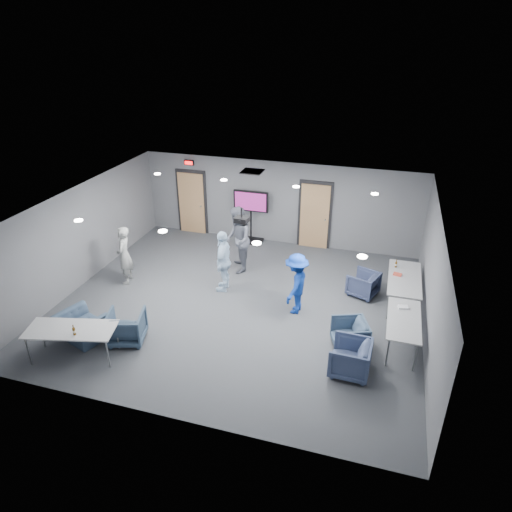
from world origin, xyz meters
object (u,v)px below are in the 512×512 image
(chair_right_a, at_px, (363,284))
(table_front_left, at_px, (71,330))
(person_a, at_px, (124,255))
(projector, at_px, (242,220))
(table_right_a, at_px, (405,279))
(chair_right_c, at_px, (350,358))
(person_c, at_px, (224,261))
(table_right_b, at_px, (404,321))
(person_d, at_px, (296,284))
(chair_front_a, at_px, (126,327))
(chair_front_b, at_px, (82,327))
(person_b, at_px, (237,240))
(tv_stand, at_px, (251,214))
(bottle_right, at_px, (396,264))
(bottle_front, at_px, (74,331))
(chair_right_b, at_px, (350,335))

(chair_right_a, xyz_separation_m, table_front_left, (-5.73, -4.38, 0.36))
(person_a, xyz_separation_m, projector, (3.49, -0.31, 1.58))
(table_right_a, bearing_deg, chair_right_c, 162.06)
(person_c, distance_m, table_right_b, 4.79)
(person_d, relative_size, projector, 4.48)
(person_a, distance_m, chair_front_a, 2.80)
(person_c, relative_size, table_right_b, 1.01)
(chair_front_b, bearing_deg, person_b, -100.17)
(chair_front_a, bearing_deg, table_front_left, 30.06)
(person_d, relative_size, chair_right_a, 2.18)
(chair_front_b, height_order, tv_stand, tv_stand)
(chair_front_a, distance_m, table_right_a, 6.89)
(bottle_right, bearing_deg, chair_front_a, -145.24)
(bottle_right, bearing_deg, bottle_front, -141.78)
(person_b, bearing_deg, person_c, -21.75)
(person_b, relative_size, person_d, 1.23)
(chair_right_b, distance_m, bottle_front, 5.86)
(chair_right_a, bearing_deg, chair_right_c, 20.49)
(table_front_left, relative_size, bottle_right, 8.85)
(table_front_left, relative_size, bottle_front, 8.26)
(chair_right_b, bearing_deg, tv_stand, -162.63)
(person_d, distance_m, chair_front_b, 5.09)
(chair_right_c, relative_size, table_right_a, 0.42)
(table_right_a, xyz_separation_m, projector, (-3.87, -1.39, 1.72))
(tv_stand, distance_m, projector, 4.21)
(person_b, bearing_deg, table_front_left, -45.39)
(person_c, height_order, table_front_left, person_c)
(table_right_b, height_order, tv_stand, tv_stand)
(chair_right_a, relative_size, table_right_b, 0.43)
(chair_front_a, distance_m, table_right_b, 6.16)
(table_right_a, bearing_deg, chair_right_a, 84.45)
(chair_right_b, distance_m, bottle_right, 2.94)
(chair_front_a, relative_size, bottle_right, 3.61)
(bottle_front, relative_size, projector, 0.68)
(chair_right_a, xyz_separation_m, bottle_right, (0.77, 0.42, 0.48))
(table_front_left, xyz_separation_m, bottle_right, (6.49, 4.80, 0.13))
(chair_right_c, bearing_deg, person_d, -138.72)
(table_right_b, bearing_deg, projector, 82.43)
(table_right_b, bearing_deg, person_c, 75.20)
(table_right_b, distance_m, bottle_right, 2.43)
(chair_right_c, bearing_deg, chair_front_a, -83.68)
(chair_right_b, xyz_separation_m, bottle_front, (-5.42, -2.18, 0.48))
(chair_front_b, relative_size, tv_stand, 0.57)
(person_d, distance_m, chair_right_b, 1.86)
(chair_right_a, bearing_deg, table_right_b, 47.19)
(person_d, distance_m, bottle_front, 5.12)
(chair_right_a, bearing_deg, person_b, -75.08)
(chair_front_b, relative_size, table_right_b, 0.58)
(person_a, relative_size, bottle_front, 6.87)
(chair_front_b, xyz_separation_m, table_right_a, (6.97, 3.68, 0.37))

